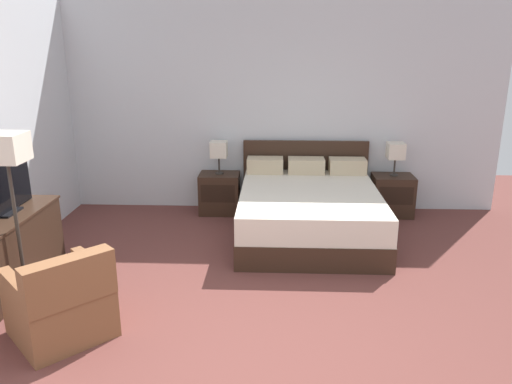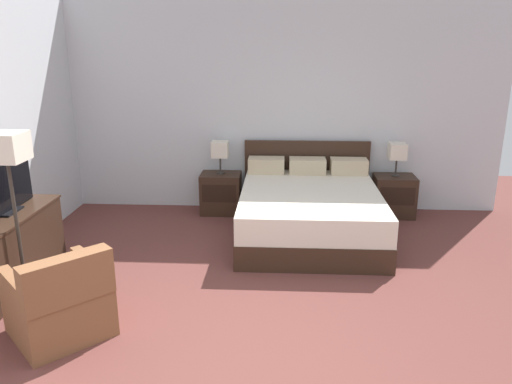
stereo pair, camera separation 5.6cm
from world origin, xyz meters
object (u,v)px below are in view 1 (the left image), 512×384
Objects in this scene: dresser at (7,250)px; armchair_by_window at (62,305)px; tv at (3,185)px; table_lamp_right at (396,151)px; bed at (309,210)px; nightstand_right at (392,195)px; table_lamp_left at (219,150)px; floor_lamp at (8,164)px; nightstand_left at (220,193)px.

armchair_by_window is (0.89, -0.86, -0.08)m from dresser.
table_lamp_right is at bearing 27.31° from tv.
tv is 1.48m from armchair_by_window.
bed is 3.12m from armchair_by_window.
table_lamp_right reaches higher than nightstand_right.
nightstand_right is 1.24× the size of table_lamp_right.
dresser is at bearing 135.88° from armchair_by_window.
armchair_by_window is at bearing -106.29° from table_lamp_left.
tv is (0.00, 0.10, 0.63)m from dresser.
floor_lamp reaches higher than table_lamp_left.
table_lamp_right is 4.54m from armchair_by_window.
nightstand_left is at bearing -90.00° from table_lamp_left.
floor_lamp is at bearing -146.01° from nightstand_right.
tv is at bearing -152.69° from table_lamp_right.
dresser is 1.24m from armchair_by_window.
bed is 1.51× the size of dresser.
floor_lamp reaches higher than nightstand_left.
bed reaches higher than nightstand_left.
nightstand_left and nightstand_right have the same top height.
bed reaches higher than dresser.
floor_lamp is (-3.83, -2.58, 1.02)m from nightstand_right.
armchair_by_window is (-3.26, -3.10, 0.01)m from nightstand_right.
nightstand_left is 1.00× the size of nightstand_right.
nightstand_left is 0.59× the size of tv.
table_lamp_left and table_lamp_right have the same top height.
floor_lamp reaches higher than table_lamp_right.
table_lamp_left is 0.32× the size of dresser.
tv is 0.63m from floor_lamp.
armchair_by_window reaches higher than nightstand_right.
nightstand_right is 1.24× the size of table_lamp_left.
floor_lamp reaches higher than nightstand_right.
nightstand_right is at bearing 33.30° from bed.
dresser is at bearing -151.68° from nightstand_right.
tv is (-1.79, -2.14, 0.71)m from nightstand_left.
bed is 3.34m from tv.
nightstand_left is 1.24× the size of table_lamp_left.
dresser is (-4.15, -2.24, 0.09)m from nightstand_right.
armchair_by_window is (-2.08, -2.32, -0.03)m from bed.
table_lamp_left is 2.80m from tv.
nightstand_left is (-1.18, 0.77, -0.03)m from bed.
tv reaches higher than table_lamp_right.
nightstand_left is at bearing 73.70° from armchair_by_window.
table_lamp_right is (0.00, 0.00, 0.61)m from nightstand_right.
nightstand_left is 3.23m from armchair_by_window.
table_lamp_right is (2.36, 0.00, 0.61)m from nightstand_left.
nightstand_right is 4.72m from tv.
table_lamp_left reaches higher than armchair_by_window.
table_lamp_right is 0.46× the size of armchair_by_window.
table_lamp_left is 2.36m from table_lamp_right.
nightstand_right is at bearing 43.52° from armchair_by_window.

